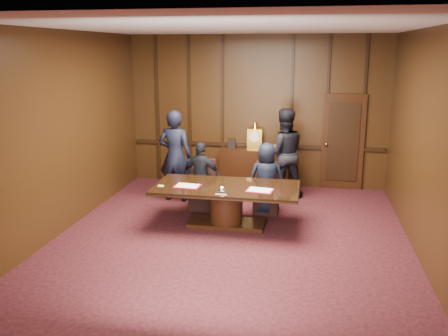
% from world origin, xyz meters
% --- Properties ---
extents(room, '(7.00, 7.04, 3.50)m').
position_xyz_m(room, '(0.07, 0.14, 1.72)').
color(room, black).
rests_on(room, ground).
extents(sideboard, '(1.60, 0.45, 1.54)m').
position_xyz_m(sideboard, '(0.00, 3.26, 0.49)').
color(sideboard, black).
rests_on(sideboard, ground).
extents(conference_table, '(2.62, 1.32, 0.76)m').
position_xyz_m(conference_table, '(-0.19, 0.61, 0.51)').
color(conference_table, black).
rests_on(conference_table, ground).
extents(folder_left, '(0.48, 0.36, 0.02)m').
position_xyz_m(folder_left, '(-0.88, 0.46, 0.77)').
color(folder_left, '#A10E1F').
rests_on(folder_left, conference_table).
extents(folder_right, '(0.50, 0.39, 0.02)m').
position_xyz_m(folder_right, '(0.44, 0.43, 0.77)').
color(folder_right, '#A10E1F').
rests_on(folder_right, conference_table).
extents(inkstand, '(0.20, 0.14, 0.12)m').
position_xyz_m(inkstand, '(-0.19, 0.16, 0.81)').
color(inkstand, white).
rests_on(inkstand, conference_table).
extents(notepad, '(0.10, 0.07, 0.01)m').
position_xyz_m(notepad, '(-1.36, 0.38, 0.77)').
color(notepad, '#E2DD6E').
rests_on(notepad, conference_table).
extents(chair_left, '(0.49, 0.49, 0.99)m').
position_xyz_m(chair_left, '(-0.84, 1.49, 0.29)').
color(chair_left, black).
rests_on(chair_left, ground).
extents(chair_right, '(0.48, 0.48, 0.99)m').
position_xyz_m(chair_right, '(0.46, 1.49, 0.29)').
color(chair_right, black).
rests_on(chair_right, ground).
extents(signatory_left, '(0.84, 0.42, 1.39)m').
position_xyz_m(signatory_left, '(-0.84, 1.41, 0.70)').
color(signatory_left, black).
rests_on(signatory_left, ground).
extents(signatory_right, '(0.76, 0.56, 1.43)m').
position_xyz_m(signatory_right, '(0.46, 1.41, 0.71)').
color(signatory_right, black).
rests_on(signatory_right, ground).
extents(witness_left, '(0.74, 0.50, 1.95)m').
position_xyz_m(witness_left, '(-1.53, 1.92, 0.98)').
color(witness_left, black).
rests_on(witness_left, ground).
extents(witness_right, '(1.12, 0.97, 1.95)m').
position_xyz_m(witness_right, '(0.70, 2.61, 0.98)').
color(witness_right, black).
rests_on(witness_right, ground).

